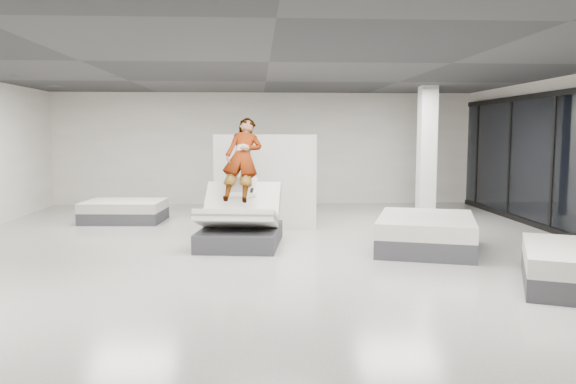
{
  "coord_description": "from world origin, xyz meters",
  "views": [
    {
      "loc": [
        -0.2,
        -9.21,
        2.07
      ],
      "look_at": [
        0.35,
        0.82,
        1.0
      ],
      "focal_mm": 35.0,
      "sensor_mm": 36.0,
      "label": 1
    }
  ],
  "objects_px": {
    "person": "(243,176)",
    "divider_panel": "(265,182)",
    "remote": "(252,190)",
    "column": "(427,151)",
    "flat_bed_right_far": "(426,233)",
    "flat_bed_left_far": "(125,211)",
    "hero_bed": "(240,225)"
  },
  "relations": [
    {
      "from": "flat_bed_right_far",
      "to": "divider_panel",
      "type": "bearing_deg",
      "value": 140.0
    },
    {
      "from": "flat_bed_left_far",
      "to": "column",
      "type": "distance_m",
      "value": 7.44
    },
    {
      "from": "hero_bed",
      "to": "remote",
      "type": "height_order",
      "value": "hero_bed"
    },
    {
      "from": "flat_bed_right_far",
      "to": "flat_bed_left_far",
      "type": "relative_size",
      "value": 1.36
    },
    {
      "from": "flat_bed_right_far",
      "to": "flat_bed_left_far",
      "type": "bearing_deg",
      "value": 150.26
    },
    {
      "from": "divider_panel",
      "to": "column",
      "type": "distance_m",
      "value": 4.42
    },
    {
      "from": "person",
      "to": "hero_bed",
      "type": "bearing_deg",
      "value": -90.0
    },
    {
      "from": "column",
      "to": "hero_bed",
      "type": "bearing_deg",
      "value": -142.13
    },
    {
      "from": "hero_bed",
      "to": "flat_bed_right_far",
      "type": "height_order",
      "value": "hero_bed"
    },
    {
      "from": "remote",
      "to": "column",
      "type": "height_order",
      "value": "column"
    },
    {
      "from": "flat_bed_left_far",
      "to": "remote",
      "type": "bearing_deg",
      "value": -44.79
    },
    {
      "from": "person",
      "to": "remote",
      "type": "relative_size",
      "value": 12.97
    },
    {
      "from": "divider_panel",
      "to": "hero_bed",
      "type": "bearing_deg",
      "value": -94.47
    },
    {
      "from": "column",
      "to": "remote",
      "type": "bearing_deg",
      "value": -140.37
    },
    {
      "from": "person",
      "to": "remote",
      "type": "bearing_deg",
      "value": -57.85
    },
    {
      "from": "person",
      "to": "flat_bed_right_far",
      "type": "distance_m",
      "value": 3.5
    },
    {
      "from": "person",
      "to": "flat_bed_right_far",
      "type": "bearing_deg",
      "value": -7.82
    },
    {
      "from": "hero_bed",
      "to": "remote",
      "type": "distance_m",
      "value": 0.68
    },
    {
      "from": "remote",
      "to": "column",
      "type": "distance_m",
      "value": 5.61
    },
    {
      "from": "flat_bed_left_far",
      "to": "divider_panel",
      "type": "bearing_deg",
      "value": -18.72
    },
    {
      "from": "divider_panel",
      "to": "flat_bed_left_far",
      "type": "height_order",
      "value": "divider_panel"
    },
    {
      "from": "person",
      "to": "divider_panel",
      "type": "bearing_deg",
      "value": 81.0
    },
    {
      "from": "flat_bed_right_far",
      "to": "flat_bed_left_far",
      "type": "xyz_separation_m",
      "value": [
        -6.07,
        3.47,
        -0.05
      ]
    },
    {
      "from": "hero_bed",
      "to": "flat_bed_right_far",
      "type": "bearing_deg",
      "value": -9.45
    },
    {
      "from": "hero_bed",
      "to": "flat_bed_right_far",
      "type": "xyz_separation_m",
      "value": [
        3.29,
        -0.55,
        -0.08
      ]
    },
    {
      "from": "remote",
      "to": "flat_bed_left_far",
      "type": "xyz_separation_m",
      "value": [
        -2.99,
        2.97,
        -0.78
      ]
    },
    {
      "from": "flat_bed_left_far",
      "to": "column",
      "type": "relative_size",
      "value": 0.59
    },
    {
      "from": "remote",
      "to": "flat_bed_left_far",
      "type": "height_order",
      "value": "remote"
    },
    {
      "from": "divider_panel",
      "to": "flat_bed_right_far",
      "type": "bearing_deg",
      "value": -29.84
    },
    {
      "from": "hero_bed",
      "to": "remote",
      "type": "xyz_separation_m",
      "value": [
        0.22,
        -0.05,
        0.65
      ]
    },
    {
      "from": "hero_bed",
      "to": "divider_panel",
      "type": "relative_size",
      "value": 0.91
    },
    {
      "from": "person",
      "to": "remote",
      "type": "xyz_separation_m",
      "value": [
        0.17,
        -0.37,
        -0.23
      ]
    }
  ]
}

